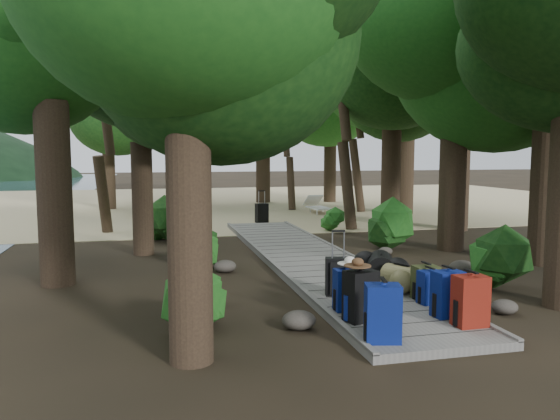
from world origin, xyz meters
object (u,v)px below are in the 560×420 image
object	(u,v)px
duffel_right_khaki	(401,278)
suitcase_on_boardwalk	(338,277)
backpack_left_b	(361,293)
backpack_right_c	(430,285)
duffel_right_black	(381,267)
lone_suitcase_on_sand	(262,213)
backpack_right_d	(426,281)
backpack_right_b	(448,291)
sun_lounger	(319,205)
backpack_left_a	(383,310)
backpack_right_a	(470,298)
backpack_left_c	(347,288)
kayak	(141,212)

from	to	relation	value
duffel_right_khaki	suitcase_on_boardwalk	xyz separation A→B (m)	(-1.17, -0.09, 0.10)
backpack_left_b	duffel_right_khaki	bearing A→B (deg)	32.72
backpack_right_c	duffel_right_black	xyz separation A→B (m)	(-0.10, 1.62, -0.04)
duffel_right_black	lone_suitcase_on_sand	xyz separation A→B (m)	(-0.29, 9.39, -0.02)
backpack_right_d	lone_suitcase_on_sand	size ratio (longest dim) A/B	0.89
backpack_right_d	lone_suitcase_on_sand	xyz separation A→B (m)	(-0.46, 10.76, -0.06)
backpack_left_b	backpack_right_b	size ratio (longest dim) A/B	1.08
suitcase_on_boardwalk	lone_suitcase_on_sand	world-z (taller)	suitcase_on_boardwalk
sun_lounger	duffel_right_khaki	bearing A→B (deg)	-106.51
backpack_left_a	backpack_right_d	world-z (taller)	backpack_left_a
backpack_right_a	backpack_left_b	bearing A→B (deg)	155.80
backpack_left_c	suitcase_on_boardwalk	world-z (taller)	backpack_left_c
duffel_right_black	sun_lounger	bearing A→B (deg)	100.21
sun_lounger	kayak	bearing A→B (deg)	169.46
backpack_right_b	backpack_right_c	world-z (taller)	backpack_right_b
backpack_right_b	lone_suitcase_on_sand	xyz separation A→B (m)	(-0.30, 11.69, -0.13)
duffel_right_khaki	kayak	xyz separation A→B (m)	(-4.46, 13.25, -0.15)
backpack_right_d	duffel_right_black	size ratio (longest dim) A/B	0.75
backpack_right_c	sun_lounger	size ratio (longest dim) A/B	0.27
duffel_right_khaki	backpack_right_a	bearing A→B (deg)	-115.50
backpack_left_b	duffel_right_black	xyz separation A→B (m)	(1.27, 2.18, -0.14)
backpack_left_a	backpack_right_d	size ratio (longest dim) A/B	1.34
backpack_right_b	sun_lounger	bearing A→B (deg)	73.44
backpack_right_c	lone_suitcase_on_sand	size ratio (longest dim) A/B	0.86
backpack_left_c	kayak	distance (m)	14.52
backpack_left_a	backpack_right_a	distance (m)	1.43
kayak	backpack_right_b	bearing A→B (deg)	-67.07
backpack_right_d	sun_lounger	distance (m)	13.45
backpack_left_a	lone_suitcase_on_sand	size ratio (longest dim) A/B	1.20
backpack_left_a	suitcase_on_boardwalk	distance (m)	2.22
backpack_left_c	duffel_right_black	distance (m)	2.10
backpack_left_a	duffel_right_khaki	distance (m)	2.69
backpack_right_a	backpack_right_b	bearing A→B (deg)	97.81
backpack_right_c	duffel_right_black	world-z (taller)	backpack_right_c
duffel_right_khaki	sun_lounger	world-z (taller)	sun_lounger
backpack_right_a	lone_suitcase_on_sand	distance (m)	12.14
backpack_left_a	backpack_right_b	distance (m)	1.52
duffel_right_khaki	suitcase_on_boardwalk	size ratio (longest dim) A/B	1.00
backpack_right_a	suitcase_on_boardwalk	bearing A→B (deg)	120.26
backpack_right_d	duffel_right_khaki	bearing A→B (deg)	99.15
backpack_left_a	kayak	xyz separation A→B (m)	(-3.08, 15.56, -0.34)
backpack_left_b	backpack_left_c	bearing A→B (deg)	75.94
duffel_right_black	lone_suitcase_on_sand	world-z (taller)	lone_suitcase_on_sand
backpack_left_a	backpack_right_c	bearing A→B (deg)	58.64
backpack_left_c	backpack_right_a	size ratio (longest dim) A/B	0.90
duffel_right_khaki	lone_suitcase_on_sand	xyz separation A→B (m)	(-0.35, 10.13, 0.03)
backpack_right_d	duffel_right_black	bearing A→B (deg)	96.27
duffel_right_black	lone_suitcase_on_sand	bearing A→B (deg)	114.26
backpack_right_b	backpack_right_c	bearing A→B (deg)	75.92
backpack_left_a	sun_lounger	distance (m)	15.40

